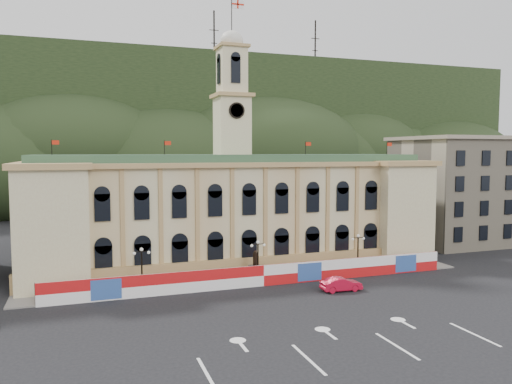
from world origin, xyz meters
name	(u,v)px	position (x,y,z in m)	size (l,w,h in m)	color
ground	(320,327)	(0.00, 0.00, 0.00)	(260.00, 260.00, 0.00)	black
lane_markings	(348,348)	(0.00, -5.00, 0.00)	(26.00, 10.00, 0.02)	white
hill_ridge	(148,141)	(0.03, 121.99, 19.48)	(230.00, 80.00, 64.00)	black
city_hall	(233,209)	(0.00, 27.63, 7.85)	(56.20, 17.60, 37.10)	beige
side_building_right	(461,190)	(43.00, 30.93, 9.33)	(21.00, 17.00, 18.60)	tan
hoarding_fence	(264,275)	(0.06, 15.07, 1.25)	(50.00, 0.44, 2.50)	red
pavement	(256,280)	(0.00, 17.75, 0.08)	(56.00, 5.50, 0.16)	slate
statue	(255,270)	(0.00, 18.00, 1.19)	(1.40, 1.40, 3.72)	#595651
lamp_left	(142,266)	(-14.00, 17.00, 3.07)	(1.96, 0.44, 5.15)	black
lamp_center	(258,257)	(0.00, 17.00, 3.07)	(1.96, 0.44, 5.15)	black
lamp_right	(358,250)	(14.00, 17.00, 3.07)	(1.96, 0.44, 5.15)	black
red_sedan	(341,284)	(7.68, 10.00, 0.79)	(4.85, 1.86, 1.58)	red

